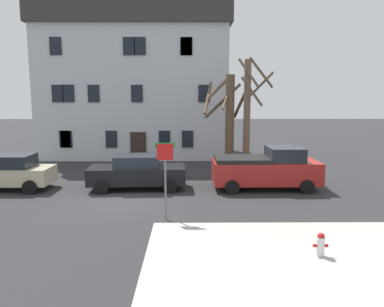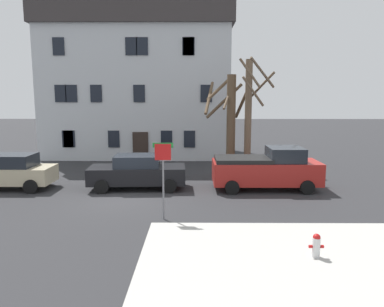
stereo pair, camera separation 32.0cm
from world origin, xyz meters
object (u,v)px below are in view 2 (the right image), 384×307
at_px(tree_bare_near, 229,120).
at_px(car_beige_wagon, 9,171).
at_px(building_main, 139,80).
at_px(pickup_truck_red, 267,169).
at_px(tree_bare_mid, 248,112).
at_px(fire_hydrant, 316,245).
at_px(street_sign_pole, 163,166).
at_px(car_black_sedan, 137,172).

height_order(tree_bare_near, car_beige_wagon, tree_bare_near).
relative_size(building_main, tree_bare_near, 2.44).
bearing_deg(car_beige_wagon, pickup_truck_red, 0.29).
xyz_separation_m(tree_bare_near, tree_bare_mid, (1.07, -0.44, 0.47)).
xyz_separation_m(pickup_truck_red, fire_hydrant, (-0.16, -8.23, -0.55)).
bearing_deg(street_sign_pole, car_black_sedan, 110.01).
bearing_deg(building_main, fire_hydrant, -68.13).
xyz_separation_m(tree_bare_mid, car_black_sedan, (-6.00, -3.53, -2.83)).
bearing_deg(building_main, street_sign_pole, -78.57).
height_order(car_black_sedan, pickup_truck_red, pickup_truck_red).
height_order(building_main, pickup_truck_red, building_main).
bearing_deg(building_main, tree_bare_mid, -45.84).
bearing_deg(car_black_sedan, building_main, 97.69).
distance_m(car_beige_wagon, street_sign_pole, 9.43).
relative_size(pickup_truck_red, fire_hydrant, 7.75).
height_order(car_beige_wagon, pickup_truck_red, pickup_truck_red).
distance_m(tree_bare_mid, fire_hydrant, 12.19).
distance_m(car_black_sedan, street_sign_pole, 5.12).
relative_size(car_beige_wagon, street_sign_pole, 1.48).
relative_size(building_main, car_black_sedan, 2.95).
bearing_deg(fire_hydrant, tree_bare_mid, 91.50).
bearing_deg(tree_bare_mid, tree_bare_near, 157.63).
bearing_deg(street_sign_pole, car_beige_wagon, 150.45).
distance_m(building_main, car_black_sedan, 12.43).
relative_size(pickup_truck_red, street_sign_pole, 1.81).
distance_m(building_main, fire_hydrant, 21.70).
relative_size(tree_bare_near, car_black_sedan, 1.21).
relative_size(tree_bare_mid, car_black_sedan, 1.39).
relative_size(tree_bare_mid, pickup_truck_red, 1.27).
xyz_separation_m(building_main, fire_hydrant, (7.83, -19.50, -5.41)).
xyz_separation_m(tree_bare_mid, car_beige_wagon, (-12.44, -3.59, -2.78)).
distance_m(building_main, car_beige_wagon, 13.32).
distance_m(pickup_truck_red, street_sign_pole, 6.76).
height_order(tree_bare_near, street_sign_pole, tree_bare_near).
height_order(pickup_truck_red, fire_hydrant, pickup_truck_red).
xyz_separation_m(tree_bare_near, pickup_truck_red, (1.54, -3.97, -2.20)).
bearing_deg(tree_bare_mid, building_main, 134.16).
xyz_separation_m(car_beige_wagon, street_sign_pole, (8.15, -4.62, 1.13)).
relative_size(building_main, street_sign_pole, 4.90).
xyz_separation_m(tree_bare_mid, fire_hydrant, (0.31, -11.75, -3.23)).
bearing_deg(tree_bare_near, street_sign_pole, -110.46).
distance_m(car_beige_wagon, pickup_truck_red, 12.91).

